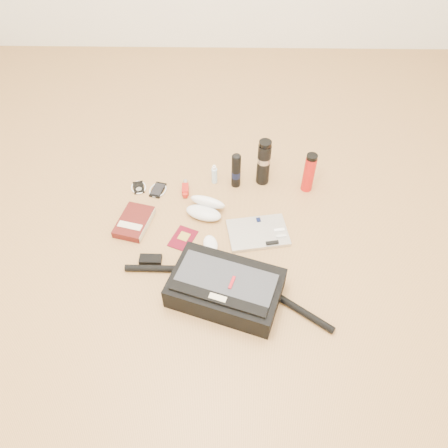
% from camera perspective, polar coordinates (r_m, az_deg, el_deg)
% --- Properties ---
extents(ground, '(4.00, 4.00, 0.00)m').
position_cam_1_polar(ground, '(2.06, -0.86, -3.71)').
color(ground, '#AC7D47').
rests_on(ground, ground).
extents(messenger_bag, '(0.91, 0.42, 0.13)m').
position_cam_1_polar(messenger_bag, '(1.87, 0.13, -8.31)').
color(messenger_bag, black).
rests_on(messenger_bag, ground).
extents(laptop, '(0.31, 0.24, 0.03)m').
position_cam_1_polar(laptop, '(2.13, 4.49, -1.15)').
color(laptop, silver).
rests_on(laptop, ground).
extents(book, '(0.19, 0.25, 0.04)m').
position_cam_1_polar(book, '(2.20, -11.63, 0.26)').
color(book, '#48120F').
rests_on(book, ground).
extents(passport, '(0.15, 0.17, 0.01)m').
position_cam_1_polar(passport, '(2.12, -5.38, -1.88)').
color(passport, '#530615').
rests_on(passport, ground).
extents(mouse, '(0.09, 0.13, 0.04)m').
position_cam_1_polar(mouse, '(2.07, -1.78, -2.69)').
color(mouse, white).
rests_on(mouse, ground).
extents(sunglasses_case, '(0.22, 0.21, 0.11)m').
position_cam_1_polar(sunglasses_case, '(2.20, -2.42, 2.16)').
color(sunglasses_case, silver).
rests_on(sunglasses_case, ground).
extents(ipod, '(0.10, 0.10, 0.01)m').
position_cam_1_polar(ipod, '(2.39, -11.09, 4.71)').
color(ipod, black).
rests_on(ipod, ground).
extents(phone, '(0.11, 0.12, 0.01)m').
position_cam_1_polar(phone, '(2.36, -8.63, 4.43)').
color(phone, black).
rests_on(phone, ground).
extents(inhaler, '(0.04, 0.12, 0.03)m').
position_cam_1_polar(inhaler, '(2.33, -5.07, 4.63)').
color(inhaler, '#A01812').
rests_on(inhaler, ground).
extents(spray_bottle, '(0.04, 0.04, 0.12)m').
position_cam_1_polar(spray_bottle, '(2.35, -1.26, 6.44)').
color(spray_bottle, '#B2D9F5').
rests_on(spray_bottle, ground).
extents(aerosol_can, '(0.05, 0.05, 0.21)m').
position_cam_1_polar(aerosol_can, '(2.30, 1.59, 7.02)').
color(aerosol_can, black).
rests_on(aerosol_can, ground).
extents(thermos_black, '(0.08, 0.08, 0.27)m').
position_cam_1_polar(thermos_black, '(2.31, 5.21, 8.05)').
color(thermos_black, black).
rests_on(thermos_black, ground).
extents(thermos_red, '(0.07, 0.07, 0.23)m').
position_cam_1_polar(thermos_red, '(2.31, 11.05, 6.59)').
color(thermos_red, red).
rests_on(thermos_red, ground).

